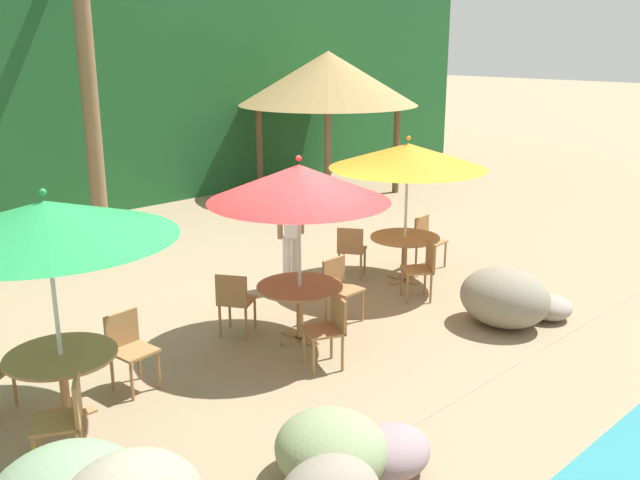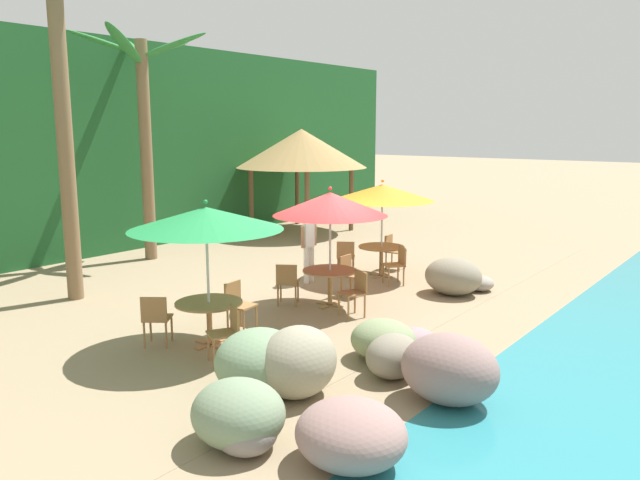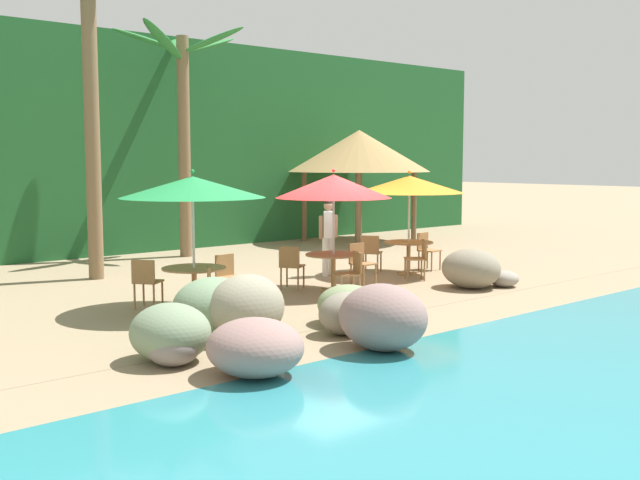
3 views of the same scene
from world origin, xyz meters
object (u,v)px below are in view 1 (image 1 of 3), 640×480
Objects in this scene: umbrella_red at (299,183)px; chair_orange_inland at (351,248)px; waiter_in_white at (291,227)px; chair_red_left at (330,326)px; chair_orange_seaward at (427,238)px; chair_green_left at (66,416)px; chair_red_seaward at (340,285)px; dining_table_orange at (405,244)px; chair_green_seaward at (129,345)px; umbrella_orange at (408,156)px; dining_table_red at (300,295)px; umbrella_green at (46,220)px; palapa_hut at (328,79)px; chair_red_inland at (235,299)px; dining_table_green at (62,366)px; palm_tree_third at (84,27)px; chair_orange_left at (423,267)px.

chair_orange_inland is at bearing 28.24° from umbrella_red.
chair_orange_inland is 0.51× the size of waiter_in_white.
chair_red_left and chair_orange_seaward have the same top height.
chair_orange_inland is (5.63, 1.81, 0.00)m from chair_green_left.
chair_red_seaward reaches higher than dining_table_orange.
chair_green_seaward is 5.22m from umbrella_orange.
chair_red_seaward is at bearing 7.71° from dining_table_red.
chair_red_seaward and chair_orange_seaward have the same top height.
umbrella_green is 4.23m from chair_red_seaward.
chair_red_left is at bearing -134.73° from palapa_hut.
chair_orange_seaward is (3.59, 0.72, -1.55)m from umbrella_red.
palapa_hut reaches higher than dining_table_red.
chair_green_left is 1.00× the size of chair_red_inland.
umbrella_red is 1.45m from dining_table_red.
chair_red_left is (2.80, -0.99, -0.10)m from dining_table_green.
umbrella_green is 3.04m from chair_red_inland.
palapa_hut is (3.96, 5.71, 0.80)m from umbrella_orange.
palapa_hut is at bearing 48.31° from chair_orange_inland.
chair_red_inland is 0.51× the size of waiter_in_white.
chair_green_seaward is at bearing -146.71° from palapa_hut.
chair_green_left is at bearing -170.34° from chair_red_seaward.
umbrella_orange reaches higher than chair_red_left.
palm_tree_third is (1.20, 5.95, 3.45)m from chair_red_inland.
palm_tree_third is (-2.09, 6.09, 3.35)m from dining_table_orange.
umbrella_green reaches higher than waiter_in_white.
palapa_hut reaches higher than chair_orange_left.
chair_orange_inland is 1.39m from chair_orange_left.
dining_table_red is at bearing -153.43° from umbrella_red.
umbrella_red is at bearing -128.82° from waiter_in_white.
palapa_hut is at bearing 31.78° from dining_table_green.
dining_table_green is at bearing -120.12° from palm_tree_third.
waiter_in_white is (-2.37, 0.80, 0.47)m from chair_orange_seaward.
chair_red_seaward is (0.85, 0.11, -0.10)m from dining_table_red.
chair_orange_seaward is at bearing 21.68° from chair_red_left.
chair_green_seaward is at bearing 173.03° from chair_orange_left.
palapa_hut reaches higher than dining_table_orange.
dining_table_orange is 1.26× the size of chair_orange_left.
umbrella_red reaches higher than chair_green_left.
umbrella_orange is 0.55× the size of palapa_hut.
umbrella_orange is (5.83, 0.35, 1.41)m from dining_table_green.
palapa_hut reaches higher than chair_green_seaward.
chair_orange_inland is at bearing 38.84° from chair_red_left.
umbrella_green is 1.03× the size of umbrella_red.
palm_tree_third is at bearing 84.18° from dining_table_red.
dining_table_green is 1.26× the size of chair_red_inland.
umbrella_green reaches higher than umbrella_orange.
chair_green_seaward is 0.36× the size of umbrella_red.
chair_orange_seaward is 0.51× the size of waiter_in_white.
waiter_in_white is at bearing -83.81° from palm_tree_third.
umbrella_red is 3.98m from chair_orange_seaward.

